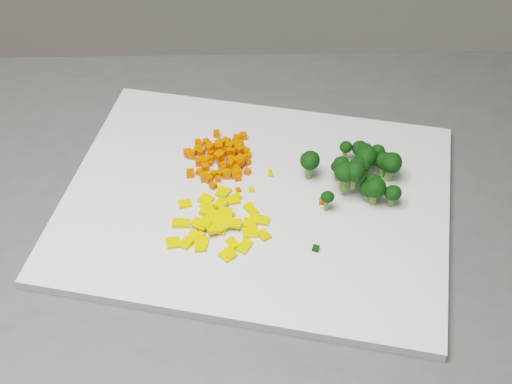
# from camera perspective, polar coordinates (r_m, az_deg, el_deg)

# --- Properties ---
(cutting_board) EXTENTS (0.54, 0.44, 0.01)m
(cutting_board) POSITION_cam_1_polar(r_m,az_deg,el_deg) (0.94, 0.00, -0.72)
(cutting_board) COLOR silver
(cutting_board) RESTS_ON counter_block
(carrot_pile) EXTENTS (0.11, 0.11, 0.03)m
(carrot_pile) POSITION_cam_1_polar(r_m,az_deg,el_deg) (0.98, -2.47, 3.15)
(carrot_pile) COLOR #E44402
(carrot_pile) RESTS_ON cutting_board
(pepper_pile) EXTENTS (0.13, 0.13, 0.02)m
(pepper_pile) POSITION_cam_1_polar(r_m,az_deg,el_deg) (0.90, -3.14, -2.14)
(pepper_pile) COLOR #EEB40C
(pepper_pile) RESTS_ON cutting_board
(broccoli_pile) EXTENTS (0.13, 0.13, 0.06)m
(broccoli_pile) POSITION_cam_1_polar(r_m,az_deg,el_deg) (0.93, 7.52, 1.56)
(broccoli_pile) COLOR black
(broccoli_pile) RESTS_ON cutting_board
(carrot_cube_0) EXTENTS (0.01, 0.01, 0.01)m
(carrot_cube_0) POSITION_cam_1_polar(r_m,az_deg,el_deg) (0.99, -2.59, 3.20)
(carrot_cube_0) COLOR #E44402
(carrot_cube_0) RESTS_ON carrot_pile
(carrot_cube_1) EXTENTS (0.01, 0.01, 0.01)m
(carrot_cube_1) POSITION_cam_1_polar(r_m,az_deg,el_deg) (0.95, -3.44, 0.49)
(carrot_cube_1) COLOR #E44402
(carrot_cube_1) RESTS_ON carrot_pile
(carrot_cube_2) EXTENTS (0.01, 0.01, 0.01)m
(carrot_cube_2) POSITION_cam_1_polar(r_m,az_deg,el_deg) (0.97, -1.69, 1.77)
(carrot_cube_2) COLOR #E44402
(carrot_cube_2) RESTS_ON carrot_pile
(carrot_cube_3) EXTENTS (0.01, 0.01, 0.01)m
(carrot_cube_3) POSITION_cam_1_polar(r_m,az_deg,el_deg) (0.99, -3.02, 3.75)
(carrot_cube_3) COLOR #E44402
(carrot_cube_3) RESTS_ON carrot_pile
(carrot_cube_4) EXTENTS (0.01, 0.01, 0.01)m
(carrot_cube_4) POSITION_cam_1_polar(r_m,az_deg,el_deg) (0.96, -3.40, 1.45)
(carrot_cube_4) COLOR #E44402
(carrot_cube_4) RESTS_ON carrot_pile
(carrot_cube_5) EXTENTS (0.01, 0.01, 0.01)m
(carrot_cube_5) POSITION_cam_1_polar(r_m,az_deg,el_deg) (0.99, -1.47, 3.57)
(carrot_cube_5) COLOR #E44402
(carrot_cube_5) RESTS_ON carrot_pile
(carrot_cube_6) EXTENTS (0.02, 0.02, 0.01)m
(carrot_cube_6) POSITION_cam_1_polar(r_m,az_deg,el_deg) (1.00, -2.90, 3.88)
(carrot_cube_6) COLOR #E44402
(carrot_cube_6) RESTS_ON carrot_pile
(carrot_cube_7) EXTENTS (0.01, 0.01, 0.01)m
(carrot_cube_7) POSITION_cam_1_polar(r_m,az_deg,el_deg) (1.00, -4.65, 3.41)
(carrot_cube_7) COLOR #E44402
(carrot_cube_7) RESTS_ON carrot_pile
(carrot_cube_8) EXTENTS (0.01, 0.01, 0.01)m
(carrot_cube_8) POSITION_cam_1_polar(r_m,az_deg,el_deg) (0.98, -3.72, 2.35)
(carrot_cube_8) COLOR #E44402
(carrot_cube_8) RESTS_ON carrot_pile
(carrot_cube_9) EXTENTS (0.01, 0.01, 0.01)m
(carrot_cube_9) POSITION_cam_1_polar(r_m,az_deg,el_deg) (0.96, -1.53, 1.59)
(carrot_cube_9) COLOR #E44402
(carrot_cube_9) RESTS_ON carrot_pile
(carrot_cube_10) EXTENTS (0.01, 0.01, 0.01)m
(carrot_cube_10) POSITION_cam_1_polar(r_m,az_deg,el_deg) (1.01, -1.68, 3.90)
(carrot_cube_10) COLOR #E44402
(carrot_cube_10) RESTS_ON carrot_pile
(carrot_cube_11) EXTENTS (0.01, 0.01, 0.01)m
(carrot_cube_11) POSITION_cam_1_polar(r_m,az_deg,el_deg) (0.99, -3.00, 3.60)
(carrot_cube_11) COLOR #E44402
(carrot_cube_11) RESTS_ON carrot_pile
(carrot_cube_12) EXTENTS (0.01, 0.01, 0.01)m
(carrot_cube_12) POSITION_cam_1_polar(r_m,az_deg,el_deg) (0.98, -4.58, 2.41)
(carrot_cube_12) COLOR #E44402
(carrot_cube_12) RESTS_ON carrot_pile
(carrot_cube_13) EXTENTS (0.01, 0.01, 0.01)m
(carrot_cube_13) POSITION_cam_1_polar(r_m,az_deg,el_deg) (0.99, -1.37, 3.40)
(carrot_cube_13) COLOR #E44402
(carrot_cube_13) RESTS_ON carrot_pile
(carrot_cube_14) EXTENTS (0.01, 0.01, 0.01)m
(carrot_cube_14) POSITION_cam_1_polar(r_m,az_deg,el_deg) (0.98, -4.07, 2.14)
(carrot_cube_14) COLOR #E44402
(carrot_cube_14) RESTS_ON carrot_pile
(carrot_cube_15) EXTENTS (0.01, 0.01, 0.01)m
(carrot_cube_15) POSITION_cam_1_polar(r_m,az_deg,el_deg) (1.00, -3.46, 3.37)
(carrot_cube_15) COLOR #E44402
(carrot_cube_15) RESTS_ON carrot_pile
(carrot_cube_16) EXTENTS (0.01, 0.01, 0.01)m
(carrot_cube_16) POSITION_cam_1_polar(r_m,az_deg,el_deg) (0.98, -3.61, 3.15)
(carrot_cube_16) COLOR #E44402
(carrot_cube_16) RESTS_ON carrot_pile
(carrot_cube_17) EXTENTS (0.01, 0.01, 0.01)m
(carrot_cube_17) POSITION_cam_1_polar(r_m,az_deg,el_deg) (0.98, -2.80, 2.24)
(carrot_cube_17) COLOR #E44402
(carrot_cube_17) RESTS_ON carrot_pile
(carrot_cube_18) EXTENTS (0.01, 0.01, 0.01)m
(carrot_cube_18) POSITION_cam_1_polar(r_m,az_deg,el_deg) (0.99, -5.19, 3.01)
(carrot_cube_18) COLOR #E44402
(carrot_cube_18) RESTS_ON carrot_pile
(carrot_cube_19) EXTENTS (0.02, 0.02, 0.01)m
(carrot_cube_19) POSITION_cam_1_polar(r_m,az_deg,el_deg) (0.97, -2.98, 2.87)
(carrot_cube_19) COLOR #E44402
(carrot_cube_19) RESTS_ON carrot_pile
(carrot_cube_20) EXTENTS (0.01, 0.01, 0.01)m
(carrot_cube_20) POSITION_cam_1_polar(r_m,az_deg,el_deg) (0.96, -1.83, 1.52)
(carrot_cube_20) COLOR #E44402
(carrot_cube_20) RESTS_ON carrot_pile
(carrot_cube_21) EXTENTS (0.01, 0.01, 0.01)m
(carrot_cube_21) POSITION_cam_1_polar(r_m,az_deg,el_deg) (1.00, -2.82, 3.86)
(carrot_cube_21) COLOR #E44402
(carrot_cube_21) RESTS_ON carrot_pile
(carrot_cube_22) EXTENTS (0.01, 0.01, 0.01)m
(carrot_cube_22) POSITION_cam_1_polar(r_m,az_deg,el_deg) (0.97, -1.30, 2.43)
(carrot_cube_22) COLOR #E44402
(carrot_cube_22) RESTS_ON carrot_pile
(carrot_cube_23) EXTENTS (0.01, 0.01, 0.01)m
(carrot_cube_23) POSITION_cam_1_polar(r_m,az_deg,el_deg) (0.98, -2.92, 3.05)
(carrot_cube_23) COLOR #E44402
(carrot_cube_23) RESTS_ON carrot_pile
(carrot_cube_24) EXTENTS (0.01, 0.01, 0.01)m
(carrot_cube_24) POSITION_cam_1_polar(r_m,az_deg,el_deg) (0.98, -0.97, 2.51)
(carrot_cube_24) COLOR #E44402
(carrot_cube_24) RESTS_ON carrot_pile
(carrot_cube_25) EXTENTS (0.01, 0.01, 0.01)m
(carrot_cube_25) POSITION_cam_1_polar(r_m,az_deg,el_deg) (0.96, -4.14, 1.38)
(carrot_cube_25) COLOR #E44402
(carrot_cube_25) RESTS_ON carrot_pile
(carrot_cube_26) EXTENTS (0.01, 0.01, 0.01)m
(carrot_cube_26) POSITION_cam_1_polar(r_m,az_deg,el_deg) (0.97, -1.74, 1.96)
(carrot_cube_26) COLOR #E44402
(carrot_cube_26) RESTS_ON carrot_pile
(carrot_cube_27) EXTENTS (0.01, 0.01, 0.01)m
(carrot_cube_27) POSITION_cam_1_polar(r_m,az_deg,el_deg) (1.01, -3.68, 3.68)
(carrot_cube_27) COLOR #E44402
(carrot_cube_27) RESTS_ON carrot_pile
(carrot_cube_28) EXTENTS (0.01, 0.01, 0.01)m
(carrot_cube_28) POSITION_cam_1_polar(r_m,az_deg,el_deg) (0.96, -4.17, 1.19)
(carrot_cube_28) COLOR #E44402
(carrot_cube_28) RESTS_ON carrot_pile
(carrot_cube_29) EXTENTS (0.01, 0.01, 0.01)m
(carrot_cube_29) POSITION_cam_1_polar(r_m,az_deg,el_deg) (1.01, -1.30, 3.83)
(carrot_cube_29) COLOR #E44402
(carrot_cube_29) RESTS_ON carrot_pile
(carrot_cube_30) EXTENTS (0.01, 0.01, 0.01)m
(carrot_cube_30) POSITION_cam_1_polar(r_m,az_deg,el_deg) (0.99, -2.15, 3.66)
(carrot_cube_30) COLOR #E44402
(carrot_cube_30) RESTS_ON carrot_pile
(carrot_cube_31) EXTENTS (0.01, 0.01, 0.01)m
(carrot_cube_31) POSITION_cam_1_polar(r_m,az_deg,el_deg) (0.97, -1.57, 1.74)
(carrot_cube_31) COLOR #E44402
(carrot_cube_31) RESTS_ON carrot_pile
(carrot_cube_32) EXTENTS (0.01, 0.01, 0.01)m
(carrot_cube_32) POSITION_cam_1_polar(r_m,az_deg,el_deg) (0.97, -4.54, 1.59)
(carrot_cube_32) COLOR #E44402
(carrot_cube_32) RESTS_ON carrot_pile
(carrot_cube_33) EXTENTS (0.01, 0.01, 0.01)m
(carrot_cube_33) POSITION_cam_1_polar(r_m,az_deg,el_deg) (0.99, -1.32, 3.20)
(carrot_cube_33) COLOR #E44402
(carrot_cube_33) RESTS_ON carrot_pile
(carrot_cube_34) EXTENTS (0.01, 0.01, 0.01)m
(carrot_cube_34) POSITION_cam_1_polar(r_m,az_deg,el_deg) (0.97, -1.74, 1.93)
(carrot_cube_34) COLOR #E44402
(carrot_cube_34) RESTS_ON carrot_pile
(carrot_cube_35) EXTENTS (0.01, 0.01, 0.01)m
(carrot_cube_35) POSITION_cam_1_polar(r_m,az_deg,el_deg) (0.98, -2.02, 2.59)
(carrot_cube_35) COLOR #E44402
(carrot_cube_35) RESTS_ON carrot_pile
(carrot_cube_36) EXTENTS (0.01, 0.01, 0.01)m
(carrot_cube_36) POSITION_cam_1_polar(r_m,az_deg,el_deg) (1.01, -1.35, 3.86)
(carrot_cube_36) COLOR #E44402
(carrot_cube_36) RESTS_ON carrot_pile
(carrot_cube_37) EXTENTS (0.01, 0.01, 0.01)m
(carrot_cube_37) POSITION_cam_1_polar(r_m,az_deg,el_deg) (0.96, -2.34, 1.44)
(carrot_cube_37) COLOR #E44402
(carrot_cube_37) RESTS_ON carrot_pile
(carrot_cube_38) EXTENTS (0.01, 0.01, 0.01)m
(carrot_cube_38) POSITION_cam_1_polar(r_m,az_deg,el_deg) (0.98, -2.19, 3.27)
(carrot_cube_38) COLOR #E44402
(carrot_cube_38) RESTS_ON carrot_pile
(carrot_cube_39) EXTENTS (0.01, 0.01, 0.01)m
(carrot_cube_39) POSITION_cam_1_polar(r_m,az_deg,el_deg) (0.97, -1.39, 2.34)
(carrot_cube_39) COLOR #E44402
(carrot_cube_39) RESTS_ON carrot_pile
(carrot_cube_40) EXTENTS (0.01, 0.01, 0.01)m
(carrot_cube_40) POSITION_cam_1_polar(r_m,az_deg,el_deg) (1.01, -2.41, 3.99)
(carrot_cube_40) COLOR #E44402
(carrot_cube_40) RESTS_ON carrot_pile
(carrot_cube_41) EXTENTS (0.01, 0.01, 0.01)m
(carrot_cube_41) POSITION_cam_1_polar(r_m,az_deg,el_deg) (0.99, -0.66, 2.91)
(carrot_cube_41) COLOR #E44402
(carrot_cube_41) RESTS_ON carrot_pile
(carrot_cube_42) EXTENTS (0.01, 0.01, 0.01)m
(carrot_cube_42) POSITION_cam_1_polar(r_m,az_deg,el_deg) (0.98, -2.75, 2.75)
(carrot_cube_42) COLOR #E44402
(carrot_cube_42) RESTS_ON carrot_pile
(carrot_cube_43) EXTENTS (0.01, 0.01, 0.01)m
(carrot_cube_43) POSITION_cam_1_polar(r_m,az_deg,el_deg) (0.97, -4.05, 1.96)
(carrot_cube_43) COLOR #E44402
(carrot_cube_43) RESTS_ON carrot_pile
(carrot_cube_44) EXTENTS (0.01, 0.01, 0.01)m
(carrot_cube_44) POSITION_cam_1_polar(r_m,az_deg,el_deg) (1.01, -4.67, 3.93)
(carrot_cube_44) COLOR #E44402
(carrot_cube_44) RESTS_ON carrot_pile
(carrot_cube_45) EXTENTS (0.01, 0.01, 0.01)m
(carrot_cube_45) POSITION_cam_1_polar(r_m,az_deg,el_deg) (0.98, -3.76, 2.63)
(carrot_cube_45) COLOR #E44402
(carrot_cube_45) RESTS_ON carrot_pile
(carrot_cube_46) EXTENTS (0.01, 0.01, 0.01)m
(carrot_cube_46) POSITION_cam_1_polar(r_m,az_deg,el_deg) (0.97, -5.28, 1.50)
(carrot_cube_46) COLOR #E44402
(carrot_cube_46) RESTS_ON carrot_pile
(carrot_cube_47) EXTENTS (0.01, 0.01, 0.01)m
(carrot_cube_47) POSITION_cam_1_polar(r_m,az_deg,el_deg) (1.01, -2.82, 3.74)
(carrot_cube_47) COLOR #E44402
(carrot_cube_47) RESTS_ON carrot_pile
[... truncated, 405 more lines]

